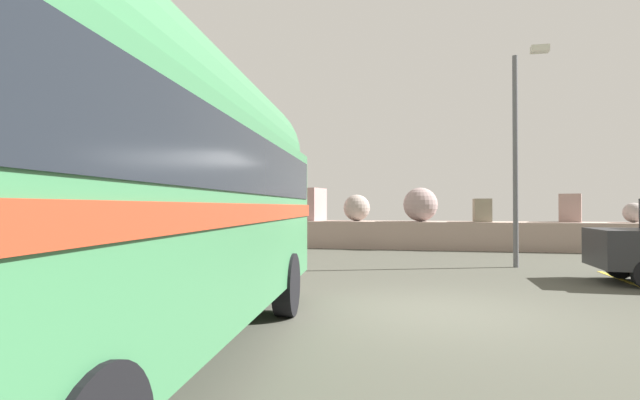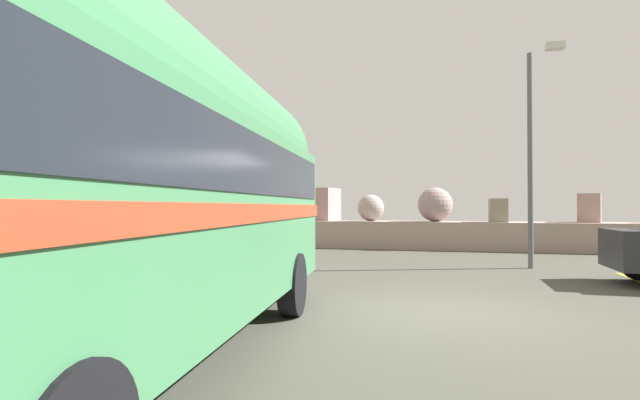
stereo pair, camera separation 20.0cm
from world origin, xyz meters
The scene contains 4 objects.
ground centered at (0.00, 0.00, 0.01)m, with size 32.00×26.00×0.02m.
breakwater centered at (-0.28, 11.81, 0.78)m, with size 31.36×2.18×2.48m.
vintage_coach centered at (-3.12, -3.47, 2.05)m, with size 3.21×8.77×3.70m.
lamp_post centered at (2.42, 6.09, 3.35)m, with size 0.76×0.98×5.89m.
Camera 2 is at (-0.05, -7.86, 1.70)m, focal length 27.02 mm.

